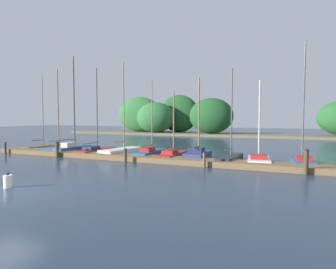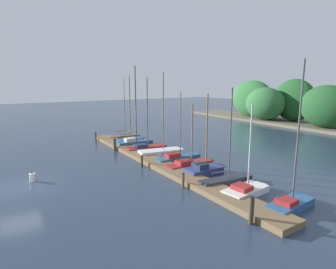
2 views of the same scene
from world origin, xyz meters
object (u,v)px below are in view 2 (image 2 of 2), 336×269
Objects in this scene: sailboat_7 at (205,169)px; mooring_piling_4 at (251,210)px; sailboat_1 at (130,139)px; sailboat_6 at (190,164)px; sailboat_3 at (146,147)px; mooring_piling_3 at (183,180)px; sailboat_0 at (125,136)px; channel_buoy_0 at (32,177)px; sailboat_5 at (178,158)px; sailboat_4 at (162,152)px; sailboat_8 at (227,180)px; sailboat_2 at (135,142)px; mooring_piling_0 at (96,136)px; mooring_piling_1 at (115,145)px; mooring_piling_2 at (142,161)px; sailboat_10 at (291,202)px; sailboat_9 at (246,189)px.

sailboat_7 reaches higher than mooring_piling_4.
sailboat_1 reaches higher than sailboat_6.
sailboat_3 is 7.35× the size of mooring_piling_3.
sailboat_3 is at bearing -89.79° from sailboat_0.
sailboat_0 is at bearing 131.85° from channel_buoy_0.
sailboat_1 is at bearing 90.68° from sailboat_5.
sailboat_1 is 7.54× the size of mooring_piling_3.
sailboat_8 is (8.85, -0.27, -0.02)m from sailboat_4.
sailboat_4 is 2.50m from sailboat_5.
sailboat_2 reaches higher than sailboat_1.
sailboat_4 is at bearing 95.74° from channel_buoy_0.
mooring_piling_0 is 0.82× the size of mooring_piling_1.
channel_buoy_0 is at bearing -149.17° from sailboat_1.
sailboat_6 is at bearing -86.17° from sailboat_3.
sailboat_2 reaches higher than channel_buoy_0.
sailboat_6 reaches higher than mooring_piling_2.
sailboat_10 reaches higher than sailboat_0.
channel_buoy_0 is (-5.38, -10.95, -0.13)m from sailboat_7.
sailboat_4 reaches higher than mooring_piling_3.
sailboat_10 is at bearing -84.05° from sailboat_9.
mooring_piling_3 reaches higher than channel_buoy_0.
mooring_piling_2 is at bearing -1.98° from mooring_piling_1.
mooring_piling_2 is 11.14m from mooring_piling_4.
sailboat_6 is 4.39m from sailboat_8.
mooring_piling_0 is at bearing -179.97° from mooring_piling_4.
sailboat_10 is (22.48, -0.11, 0.11)m from sailboat_0.
sailboat_0 is 10.70× the size of channel_buoy_0.
sailboat_9 is 15.03m from mooring_piling_1.
sailboat_9 is 3.97m from mooring_piling_3.
mooring_piling_2 is at bearing -114.04° from sailboat_1.
sailboat_1 is 1.25× the size of sailboat_7.
mooring_piling_0 is (-20.63, -2.61, 0.18)m from sailboat_9.
sailboat_0 is at bearing 168.85° from mooring_piling_3.
sailboat_8 is 7.26m from mooring_piling_2.
mooring_piling_0 is at bearing 100.57° from sailboat_6.
mooring_piling_2 is at bearing -109.42° from sailboat_2.
sailboat_5 is 11.44m from channel_buoy_0.
mooring_piling_2 is at bearing -135.32° from sailboat_4.
sailboat_6 is 8.90m from sailboat_10.
sailboat_4 is at bearing 84.78° from sailboat_10.
sailboat_10 is (15.77, 0.51, 0.04)m from sailboat_3.
sailboat_1 is at bearing 160.85° from mooring_piling_2.
channel_buoy_0 is (11.03, -8.14, -0.21)m from mooring_piling_0.
sailboat_9 is at bearing -95.04° from sailboat_5.
sailboat_2 is 1.41× the size of sailboat_7.
sailboat_6 is (4.46, -0.13, -0.04)m from sailboat_4.
sailboat_10 is 3.20m from mooring_piling_4.
sailboat_6 is at bearing 73.31° from channel_buoy_0.
sailboat_8 is 4.64× the size of mooring_piling_4.
sailboat_0 is 6.01m from mooring_piling_1.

